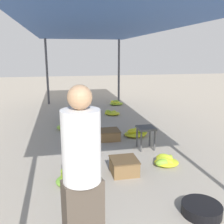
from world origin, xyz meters
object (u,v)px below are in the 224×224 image
object	(u,v)px
banana_pile_left_2	(69,118)
banana_pile_right_1	(112,113)
stool	(146,131)
banana_pile_right_2	(137,133)
banana_pile_left_0	(73,178)
crate_mid	(109,135)
banana_pile_left_1	(70,126)
crate_near	(124,166)
banana_pile_right_0	(165,161)
banana_pile_right_3	(116,103)
vendor_foreground	(82,171)
basin_black	(201,209)

from	to	relation	value
banana_pile_left_2	banana_pile_right_1	bearing A→B (deg)	19.63
stool	banana_pile_right_2	world-z (taller)	stool
banana_pile_left_0	stool	bearing A→B (deg)	35.92
crate_mid	banana_pile_left_0	bearing A→B (deg)	-116.85
banana_pile_left_2	stool	bearing A→B (deg)	-59.37
banana_pile_left_1	crate_near	world-z (taller)	crate_near
banana_pile_right_0	banana_pile_right_3	xyz separation A→B (m)	(0.27, 5.13, -0.00)
vendor_foreground	stool	distance (m)	2.83
banana_pile_left_2	crate_near	xyz separation A→B (m)	(0.74, -3.31, 0.04)
banana_pile_left_0	banana_pile_right_1	distance (m)	4.17
banana_pile_right_2	crate_mid	world-z (taller)	banana_pile_right_2
banana_pile_right_1	crate_near	bearing A→B (deg)	-98.73
banana_pile_right_1	banana_pile_right_3	distance (m)	1.56
vendor_foreground	crate_mid	bearing A→B (deg)	74.57
vendor_foreground	banana_pile_right_0	world-z (taller)	vendor_foreground
stool	banana_pile_right_0	size ratio (longest dim) A/B	0.96
banana_pile_left_1	crate_mid	distance (m)	1.26
banana_pile_right_0	banana_pile_left_2	bearing A→B (deg)	115.44
vendor_foreground	basin_black	distance (m)	1.63
banana_pile_right_1	crate_mid	bearing A→B (deg)	-102.94
stool	banana_pile_left_1	distance (m)	2.18
vendor_foreground	banana_pile_right_1	xyz separation A→B (m)	(1.35, 5.25, -0.77)
banana_pile_left_0	crate_mid	xyz separation A→B (m)	(0.89, 1.76, 0.03)
stool	crate_mid	bearing A→B (deg)	130.77
banana_pile_right_0	banana_pile_right_3	bearing A→B (deg)	86.98
stool	banana_pile_right_3	bearing A→B (deg)	85.28
stool	crate_mid	xyz separation A→B (m)	(-0.59, 0.69, -0.25)
stool	crate_mid	size ratio (longest dim) A/B	1.04
vendor_foreground	crate_mid	world-z (taller)	vendor_foreground
banana_pile_left_0	banana_pile_right_1	world-z (taller)	banana_pile_left_0
crate_near	banana_pile_right_2	bearing A→B (deg)	66.46
stool	banana_pile_right_0	distance (m)	0.83
banana_pile_left_1	crate_near	distance (m)	2.66
basin_black	banana_pile_right_3	xyz separation A→B (m)	(0.40, 6.46, 0.00)
banana_pile_left_0	banana_pile_right_3	xyz separation A→B (m)	(1.84, 5.43, -0.02)
banana_pile_left_0	banana_pile_left_2	world-z (taller)	banana_pile_left_0
banana_pile_right_2	stool	bearing A→B (deg)	-94.55
banana_pile_right_3	crate_mid	xyz separation A→B (m)	(-0.95, -3.67, 0.04)
crate_near	crate_mid	world-z (taller)	crate_near
banana_pile_left_1	banana_pile_right_0	distance (m)	2.84
crate_near	banana_pile_left_2	bearing A→B (deg)	102.60
banana_pile_left_1	crate_mid	size ratio (longest dim) A/B	1.60
banana_pile_right_0	crate_near	bearing A→B (deg)	-168.65
banana_pile_left_0	banana_pile_left_2	xyz separation A→B (m)	(0.07, 3.46, 0.00)
banana_pile_left_0	banana_pile_right_2	size ratio (longest dim) A/B	0.89
banana_pile_right_2	crate_near	distance (m)	1.84
banana_pile_left_2	crate_mid	world-z (taller)	banana_pile_left_2
banana_pile_left_1	banana_pile_left_2	world-z (taller)	banana_pile_left_2
crate_mid	basin_black	bearing A→B (deg)	-78.76
banana_pile_left_2	banana_pile_right_2	size ratio (longest dim) A/B	0.86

